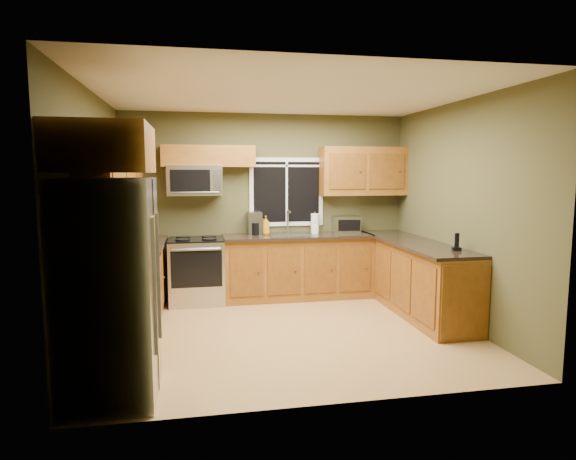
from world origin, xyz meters
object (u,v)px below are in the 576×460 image
object	(u,v)px
soap_bottle_a	(266,225)
cordless_phone	(457,245)
paper_towel_roll	(315,223)
microwave	(195,180)
toaster_oven	(346,224)
soap_bottle_b	(315,227)
soap_bottle_c	(253,228)
range	(197,270)
refrigerator	(110,289)
coffee_maker	(254,224)
kettle	(260,225)

from	to	relation	value
soap_bottle_a	cordless_phone	world-z (taller)	soap_bottle_a
paper_towel_roll	cordless_phone	bearing A→B (deg)	-58.03
microwave	toaster_oven	bearing A→B (deg)	0.27
microwave	cordless_phone	world-z (taller)	microwave
soap_bottle_a	soap_bottle_b	world-z (taller)	soap_bottle_a
soap_bottle_a	soap_bottle_b	xyz separation A→B (m)	(0.72, -0.07, -0.04)
microwave	soap_bottle_c	world-z (taller)	microwave
range	soap_bottle_b	size ratio (longest dim) A/B	4.79
soap_bottle_b	cordless_phone	distance (m)	2.18
microwave	toaster_oven	size ratio (longest dim) A/B	1.82
refrigerator	range	size ratio (longest dim) A/B	1.92
microwave	soap_bottle_a	bearing A→B (deg)	-1.43
refrigerator	toaster_oven	size ratio (longest dim) A/B	4.32
range	toaster_oven	bearing A→B (deg)	3.75
coffee_maker	soap_bottle_c	distance (m)	0.08
soap_bottle_a	cordless_phone	bearing A→B (deg)	-43.05
microwave	soap_bottle_a	world-z (taller)	microwave
soap_bottle_a	paper_towel_roll	bearing A→B (deg)	7.43
range	cordless_phone	bearing A→B (deg)	-30.19
refrigerator	soap_bottle_c	size ratio (longest dim) A/B	10.43
coffee_maker	cordless_phone	size ratio (longest dim) A/B	1.62
microwave	soap_bottle_c	xyz separation A→B (m)	(0.83, 0.08, -0.70)
soap_bottle_a	kettle	bearing A→B (deg)	137.68
range	soap_bottle_b	xyz separation A→B (m)	(1.72, 0.04, 0.57)
kettle	paper_towel_roll	size ratio (longest dim) A/B	0.88
microwave	coffee_maker	size ratio (longest dim) A/B	2.29
refrigerator	soap_bottle_b	size ratio (longest dim) A/B	9.20
refrigerator	soap_bottle_b	xyz separation A→B (m)	(2.41, 2.81, 0.14)
toaster_oven	kettle	bearing A→B (deg)	178.53
soap_bottle_a	cordless_phone	xyz separation A→B (m)	(1.97, -1.84, -0.08)
coffee_maker	soap_bottle_a	distance (m)	0.17
soap_bottle_c	cordless_phone	xyz separation A→B (m)	(2.15, -1.95, -0.02)
cordless_phone	toaster_oven	bearing A→B (deg)	111.46
kettle	soap_bottle_b	xyz separation A→B (m)	(0.79, -0.14, -0.03)
refrigerator	paper_towel_roll	distance (m)	3.87
coffee_maker	paper_towel_roll	xyz separation A→B (m)	(0.92, 0.04, -0.01)
microwave	soap_bottle_b	world-z (taller)	microwave
microwave	soap_bottle_b	xyz separation A→B (m)	(1.72, -0.09, -0.69)
toaster_oven	soap_bottle_a	distance (m)	1.24
microwave	kettle	world-z (taller)	microwave
range	kettle	xyz separation A→B (m)	(0.93, 0.18, 0.60)
toaster_oven	soap_bottle_c	distance (m)	1.42
range	soap_bottle_c	xyz separation A→B (m)	(0.83, 0.21, 0.56)
soap_bottle_b	soap_bottle_c	size ratio (longest dim) A/B	1.13
microwave	refrigerator	bearing A→B (deg)	-103.34
kettle	soap_bottle_b	world-z (taller)	kettle
refrigerator	paper_towel_roll	bearing A→B (deg)	50.52
refrigerator	toaster_oven	bearing A→B (deg)	44.88
soap_bottle_a	soap_bottle_c	distance (m)	0.21
toaster_oven	cordless_phone	xyz separation A→B (m)	(0.74, -1.88, -0.06)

